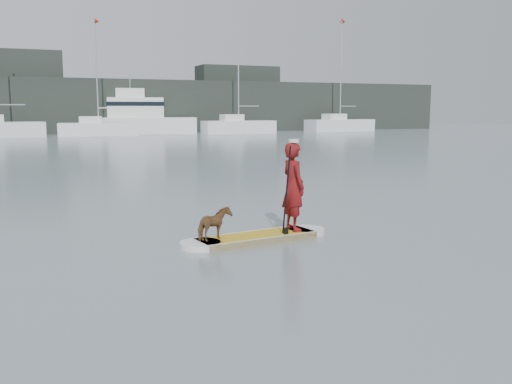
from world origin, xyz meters
name	(u,v)px	position (x,y,z in m)	size (l,w,h in m)	color
ground	(310,202)	(0.00, 0.00, 0.00)	(140.00, 140.00, 0.00)	gray
paddleboard	(256,237)	(-3.31, -3.91, 0.06)	(3.28, 1.15, 0.12)	gold
paddler	(293,187)	(-2.41, -3.78, 1.05)	(0.68, 0.44, 1.85)	maroon
white_cap	(294,141)	(-2.41, -3.78, 2.01)	(0.22, 0.22, 0.07)	silver
dog	(214,224)	(-4.24, -4.04, 0.44)	(0.34, 0.75, 0.64)	#57321E
paddle	(286,202)	(-2.72, -4.11, 0.80)	(0.10, 0.30, 2.00)	black
sailboat_d	(98,128)	(-0.37, 45.23, 0.82)	(8.06, 3.35, 11.53)	white
sailboat_e	(238,126)	(14.67, 44.98, 0.84)	(8.08, 2.72, 11.67)	white
sailboat_f	(339,124)	(28.63, 46.74, 0.90)	(9.17, 3.74, 13.35)	white
motor_yacht_a	(142,117)	(4.74, 48.66, 1.82)	(11.26, 5.38, 6.49)	white
shore_mass	(92,106)	(0.00, 53.00, 3.00)	(90.00, 6.00, 6.00)	black
shore_building_east	(238,99)	(18.00, 54.00, 4.00)	(10.00, 4.00, 8.00)	black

